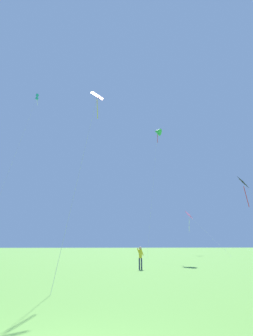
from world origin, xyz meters
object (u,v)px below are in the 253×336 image
at_px(kite_pink_low, 189,218).
at_px(kite_teal_box, 36,100).
at_px(kite_green_small, 157,132).
at_px(kite_black_large, 245,187).
at_px(kite_red_high, 96,104).
at_px(person_foreground_watcher, 140,256).

bearing_deg(kite_pink_low, kite_teal_box, -150.35).
xyz_separation_m(kite_pink_low, kite_green_small, (-8.36, -10.29, 13.22)).
relative_size(kite_pink_low, kite_teal_box, 0.53).
relative_size(kite_black_large, kite_red_high, 0.89).
relative_size(kite_pink_low, kite_green_small, 0.58).
bearing_deg(kite_red_high, person_foreground_watcher, 45.04).
height_order(kite_pink_low, kite_teal_box, kite_teal_box).
distance_m(kite_black_large, person_foreground_watcher, 23.19).
bearing_deg(kite_green_small, person_foreground_watcher, -109.55).
bearing_deg(kite_green_small, kite_red_high, -114.99).
xyz_separation_m(kite_black_large, kite_red_high, (-21.03, -16.43, 1.77)).
height_order(kite_teal_box, person_foreground_watcher, kite_teal_box).
bearing_deg(kite_teal_box, kite_green_small, 15.40).
relative_size(kite_teal_box, kite_red_high, 1.78).
bearing_deg(kite_teal_box, person_foreground_watcher, -44.76).
xyz_separation_m(kite_black_large, kite_teal_box, (-29.91, -0.31, 11.81)).
distance_m(kite_teal_box, kite_red_high, 20.96).
bearing_deg(kite_pink_low, person_foreground_watcher, -117.65).
distance_m(kite_red_high, kite_green_small, 25.04).
distance_m(kite_pink_low, person_foreground_watcher, 32.03).
bearing_deg(kite_red_high, kite_green_small, 65.01).
distance_m(kite_red_high, person_foreground_watcher, 11.58).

